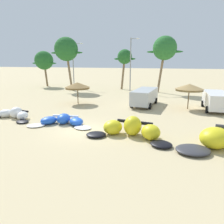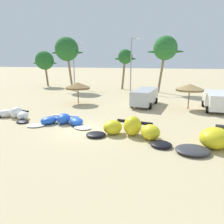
{
  "view_description": "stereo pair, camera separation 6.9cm",
  "coord_description": "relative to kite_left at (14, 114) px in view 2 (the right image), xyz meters",
  "views": [
    {
      "loc": [
        6.21,
        -13.74,
        5.0
      ],
      "look_at": [
        1.64,
        2.0,
        1.0
      ],
      "focal_mm": 33.92,
      "sensor_mm": 36.0,
      "label": 1
    },
    {
      "loc": [
        6.28,
        -13.72,
        5.0
      ],
      "look_at": [
        1.64,
        2.0,
        1.0
      ],
      "focal_mm": 33.92,
      "sensor_mm": 36.0,
      "label": 2
    }
  ],
  "objects": [
    {
      "name": "parked_car_second",
      "position": [
        10.34,
        8.89,
        0.72
      ],
      "size": [
        2.62,
        5.57,
        1.84
      ],
      "color": "#B2B7BC",
      "rests_on": "ground"
    },
    {
      "name": "kite_left",
      "position": [
        0.0,
        0.0,
        0.0
      ],
      "size": [
        4.73,
        2.51,
        0.97
      ],
      "color": "black",
      "rests_on": "ground"
    },
    {
      "name": "palm_center_left",
      "position": [
        11.72,
        19.72,
        6.42
      ],
      "size": [
        5.47,
        3.65,
        8.68
      ],
      "color": "#7F6647",
      "rests_on": "ground"
    },
    {
      "name": "palm_left",
      "position": [
        -4.14,
        18.06,
        6.42
      ],
      "size": [
        5.87,
        3.91,
        8.8
      ],
      "color": "#7F6647",
      "rests_on": "ground"
    },
    {
      "name": "palm_leftmost",
      "position": [
        -11.28,
        22.15,
        4.61
      ],
      "size": [
        5.4,
        3.6,
        6.83
      ],
      "color": "brown",
      "rests_on": "ground"
    },
    {
      "name": "kite_left_of_center",
      "position": [
        5.02,
        -0.46,
        -0.06
      ],
      "size": [
        5.36,
        2.85,
        0.82
      ],
      "color": "white",
      "rests_on": "ground"
    },
    {
      "name": "kite_center",
      "position": [
        10.83,
        -1.64,
        0.14
      ],
      "size": [
        6.0,
        3.06,
        1.34
      ],
      "color": "black",
      "rests_on": "ground"
    },
    {
      "name": "lamppost_west",
      "position": [
        -4.71,
        21.94,
        4.29
      ],
      "size": [
        2.17,
        0.24,
        8.19
      ],
      "color": "gray",
      "rests_on": "ground"
    },
    {
      "name": "lamppost_west_center",
      "position": [
        6.42,
        20.34,
        4.42
      ],
      "size": [
        1.47,
        0.24,
        8.58
      ],
      "color": "gray",
      "rests_on": "ground"
    },
    {
      "name": "palm_left_of_gap",
      "position": [
        4.97,
        21.81,
        5.14
      ],
      "size": [
        3.77,
        2.51,
        6.91
      ],
      "color": "#7F6647",
      "rests_on": "ground"
    },
    {
      "name": "beach_umbrella_near_van",
      "position": [
        2.6,
        7.63,
        1.78
      ],
      "size": [
        2.94,
        2.94,
        2.53
      ],
      "color": "brown",
      "rests_on": "ground"
    },
    {
      "name": "beach_umbrella_middle",
      "position": [
        14.97,
        8.24,
        1.93
      ],
      "size": [
        2.9,
        2.9,
        2.66
      ],
      "color": "brown",
      "rests_on": "ground"
    },
    {
      "name": "ground_plane",
      "position": [
        7.15,
        -1.22,
        -0.37
      ],
      "size": [
        260.0,
        260.0,
        0.0
      ],
      "primitive_type": "plane",
      "color": "#C6B284"
    },
    {
      "name": "parked_van",
      "position": [
        17.66,
        8.57,
        0.72
      ],
      "size": [
        2.31,
        5.05,
        1.84
      ],
      "color": "white",
      "rests_on": "ground"
    }
  ]
}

